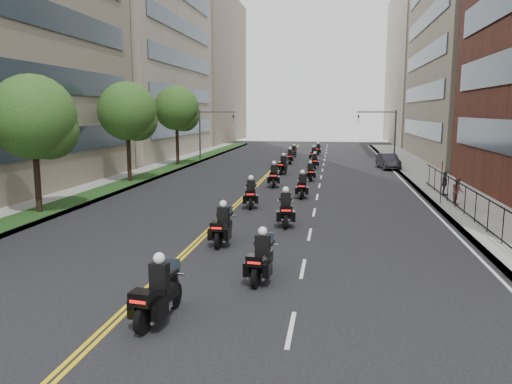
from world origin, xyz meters
TOP-DOWN VIEW (x-y plane):
  - ground at (0.00, 0.00)m, footprint 160.00×160.00m
  - sidewalk_right at (12.00, 25.00)m, footprint 4.00×90.00m
  - sidewalk_left at (-12.00, 25.00)m, footprint 4.00×90.00m
  - grass_strip at (-11.20, 25.00)m, footprint 2.00×90.00m
  - building_right_tan at (21.48, 48.00)m, footprint 15.11×28.00m
  - building_right_far at (21.50, 78.00)m, footprint 15.00×28.00m
  - building_left_mid at (-21.98, 48.00)m, footprint 16.11×28.00m
  - building_left_far at (-22.00, 78.00)m, footprint 16.00×28.00m
  - iron_fence at (11.00, 12.00)m, footprint 0.05×28.00m
  - street_trees at (-11.05, 18.61)m, footprint 4.40×38.40m
  - traffic_signal_right at (9.54, 42.00)m, footprint 4.09×0.20m
  - traffic_signal_left at (-9.54, 42.00)m, footprint 4.09×0.20m
  - motorcycle_0 at (-0.30, -0.03)m, footprint 0.75×2.48m
  - motorcycle_1 at (1.93, 3.59)m, footprint 0.66×2.38m
  - motorcycle_2 at (-0.31, 7.80)m, footprint 0.57×2.47m
  - motorcycle_3 at (1.95, 11.65)m, footprint 0.74×2.54m
  - motorcycle_4 at (-0.47, 15.97)m, footprint 0.75×2.49m
  - motorcycle_5 at (2.25, 19.67)m, footprint 0.55×2.40m
  - motorcycle_6 at (-0.09, 24.02)m, footprint 0.68×2.56m
  - motorcycle_7 at (2.40, 27.71)m, footprint 0.65×2.14m
  - motorcycle_8 at (-0.17, 31.54)m, footprint 0.72×2.50m
  - motorcycle_9 at (2.41, 36.21)m, footprint 0.60×2.22m
  - motorcycle_10 at (-0.33, 40.24)m, footprint 0.55×2.39m
  - motorcycle_11 at (2.02, 43.59)m, footprint 0.62×2.36m
  - motorcycle_12 at (-0.51, 47.63)m, footprint 0.66×2.16m
  - motorcycle_13 at (2.28, 51.68)m, footprint 0.51×2.15m
  - parked_sedan at (9.40, 37.17)m, footprint 2.08×4.53m
  - pedestrian_b at (11.32, 18.00)m, footprint 0.60×0.76m
  - pedestrian_c at (11.20, 20.88)m, footprint 0.61×0.98m

SIDE VIEW (x-z plane):
  - ground at x=0.00m, z-range 0.00..0.00m
  - sidewalk_right at x=12.00m, z-range 0.00..0.15m
  - sidewalk_left at x=-12.00m, z-range 0.00..0.15m
  - grass_strip at x=-11.20m, z-range 0.15..0.19m
  - motorcycle_7 at x=2.40m, z-range -0.17..1.42m
  - motorcycle_13 at x=2.28m, z-range -0.17..1.42m
  - motorcycle_12 at x=-0.51m, z-range -0.17..1.43m
  - motorcycle_9 at x=2.41m, z-range -0.17..1.47m
  - motorcycle_11 at x=2.02m, z-range -0.18..1.56m
  - motorcycle_1 at x=1.93m, z-range -0.18..1.58m
  - motorcycle_10 at x=-0.33m, z-range -0.19..1.58m
  - motorcycle_5 at x=2.25m, z-range -0.19..1.58m
  - parked_sedan at x=9.40m, z-range 0.00..1.44m
  - motorcycle_2 at x=-0.31m, z-range -0.19..1.63m
  - motorcycle_0 at x=-0.30m, z-range -0.19..1.64m
  - motorcycle_4 at x=-0.47m, z-range -0.19..1.64m
  - motorcycle_8 at x=-0.17m, z-range -0.19..1.65m
  - motorcycle_3 at x=1.95m, z-range -0.20..1.68m
  - motorcycle_6 at x=-0.09m, z-range -0.20..1.69m
  - iron_fence at x=11.00m, z-range 0.15..1.65m
  - pedestrian_b at x=11.32m, z-range 0.15..1.69m
  - pedestrian_c at x=11.20m, z-range 0.15..1.71m
  - traffic_signal_right at x=9.54m, z-range 0.90..6.50m
  - traffic_signal_left at x=-9.54m, z-range 0.90..6.50m
  - street_trees at x=-11.05m, z-range 1.14..9.12m
  - building_right_far at x=21.50m, z-range 0.00..26.00m
  - building_left_far at x=-22.00m, z-range 0.00..26.00m
  - building_right_tan at x=21.48m, z-range 0.00..30.00m
  - building_left_mid at x=-21.98m, z-range 0.00..34.00m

